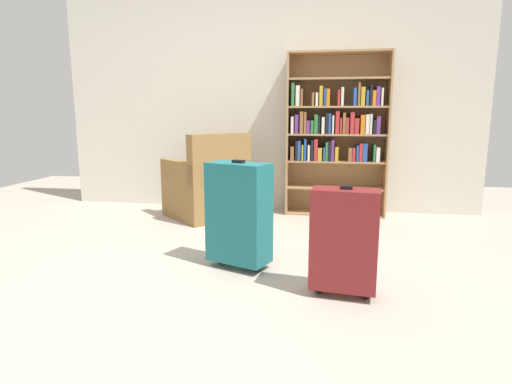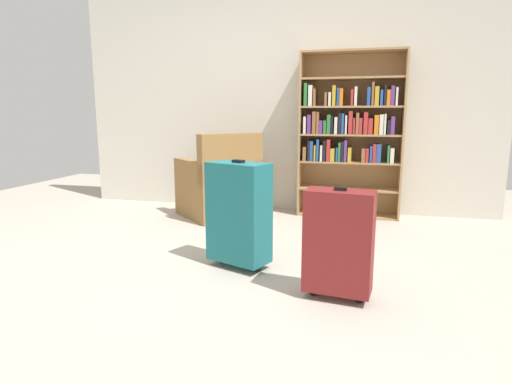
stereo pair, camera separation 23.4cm
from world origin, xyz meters
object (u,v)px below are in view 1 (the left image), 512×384
bookshelf (336,131)px  armchair (208,188)px  suitcase_teal (239,213)px  suitcase_dark_red (344,240)px  mug (257,214)px

bookshelf → armchair: 1.51m
bookshelf → armchair: bearing=-164.3°
suitcase_teal → suitcase_dark_red: (0.72, -0.37, -0.05)m
bookshelf → armchair: bookshelf is taller
armchair → suitcase_teal: size_ratio=1.27×
mug → suitcase_dark_red: size_ratio=0.18×
suitcase_teal → suitcase_dark_red: size_ratio=1.15×
suitcase_teal → suitcase_dark_red: bearing=-27.3°
suitcase_teal → suitcase_dark_red: 0.81m
bookshelf → suitcase_dark_red: 2.25m
mug → suitcase_teal: size_ratio=0.15×
armchair → suitcase_dark_red: size_ratio=1.45×
mug → suitcase_teal: 1.47m
armchair → suitcase_dark_red: armchair is taller
suitcase_dark_red → mug: bearing=114.4°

